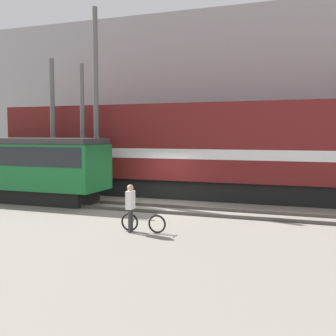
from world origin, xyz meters
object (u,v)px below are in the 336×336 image
Objects in this scene: person at (130,203)px; utility_pole_center at (83,131)px; utility_pole_left at (53,128)px; bicycle at (143,223)px; utility_pole_right at (96,104)px; freight_locomotive at (195,149)px; streetcar at (16,165)px.

utility_pole_center is at bearing 132.12° from person.
utility_pole_left is at bearing 140.04° from person.
person is 10.31m from utility_pole_left.
bicycle is at bearing -37.79° from utility_pole_left.
bicycle is 9.40m from utility_pole_right.
utility_pole_center reaches higher than freight_locomotive.
bicycle is (0.67, -8.37, -2.25)m from freight_locomotive.
streetcar is 1.29× the size of utility_pole_left.
streetcar is 2.95m from utility_pole_left.
bicycle is at bearing 22.38° from person.
utility_pole_center is at bearing 134.79° from bicycle.
utility_pole_left reaches higher than freight_locomotive.
freight_locomotive reaches higher than bicycle.
freight_locomotive is 9.18m from streetcar.
utility_pole_left is (-7.63, 6.39, 2.70)m from person.
person is at bearing -26.95° from streetcar.
freight_locomotive is 8.70m from bicycle.
freight_locomotive reaches higher than person.
utility_pole_left reaches higher than utility_pole_center.
freight_locomotive is 7.75m from utility_pole_left.
person is at bearing -47.88° from utility_pole_center.
utility_pole_center is (2.57, 2.15, 1.70)m from streetcar.
person is (-0.40, -0.17, 0.68)m from bicycle.
utility_pole_center reaches higher than streetcar.
utility_pole_right reaches higher than person.
utility_pole_left is at bearing 142.21° from bicycle.
freight_locomotive is 2.27× the size of streetcar.
bicycle is at bearing -24.99° from streetcar.
streetcar is at bearing -108.53° from utility_pole_left.
utility_pole_left is at bearing 180.00° from utility_pole_right.
bicycle is 0.23× the size of utility_pole_center.
utility_pole_right is at bearing -155.34° from freight_locomotive.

